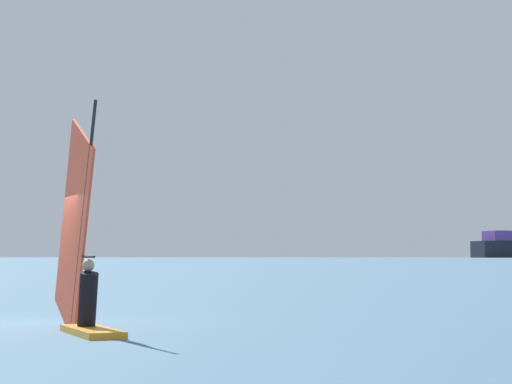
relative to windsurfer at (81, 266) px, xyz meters
name	(u,v)px	position (x,y,z in m)	size (l,w,h in m)	color
ground_plane	(55,326)	(-1.00, 1.38, -1.17)	(4000.00, 4000.00, 0.00)	#476B84
windsurfer	(81,266)	(0.00, 0.00, 0.00)	(2.61, 3.89, 4.35)	orange
distant_headland	(446,239)	(25.01, 1585.40, 26.11)	(1174.28, 202.83, 54.56)	#756B56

